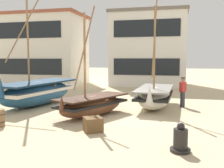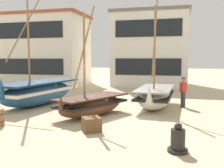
{
  "view_description": "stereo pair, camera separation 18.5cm",
  "coord_description": "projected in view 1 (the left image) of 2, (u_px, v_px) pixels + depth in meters",
  "views": [
    {
      "loc": [
        3.22,
        -12.05,
        2.74
      ],
      "look_at": [
        0.0,
        1.0,
        1.4
      ],
      "focal_mm": 41.38,
      "sensor_mm": 36.0,
      "label": 1
    },
    {
      "loc": [
        3.4,
        -12.0,
        2.74
      ],
      "look_at": [
        0.0,
        1.0,
        1.4
      ],
      "focal_mm": 41.38,
      "sensor_mm": 36.0,
      "label": 2
    }
  ],
  "objects": [
    {
      "name": "ground_plane",
      "position": [
        107.0,
        114.0,
        12.68
      ],
      "size": [
        120.0,
        120.0,
        0.0
      ],
      "primitive_type": "plane",
      "color": "#CCB78E"
    },
    {
      "name": "fishing_boat_near_left",
      "position": [
        92.0,
        105.0,
        12.28
      ],
      "size": [
        2.93,
        4.13,
        5.17
      ],
      "color": "brown",
      "rests_on": "ground"
    },
    {
      "name": "fishing_boat_centre_large",
      "position": [
        38.0,
        92.0,
        15.07
      ],
      "size": [
        2.86,
        5.96,
        7.2
      ],
      "color": "#23517A",
      "rests_on": "ground"
    },
    {
      "name": "fishing_boat_far_right",
      "position": [
        155.0,
        96.0,
        14.36
      ],
      "size": [
        1.96,
        4.68,
        6.08
      ],
      "color": "silver",
      "rests_on": "ground"
    },
    {
      "name": "fisherman_by_hull",
      "position": [
        183.0,
        92.0,
        14.47
      ],
      "size": [
        0.4,
        0.42,
        1.68
      ],
      "color": "#33333D",
      "rests_on": "ground"
    },
    {
      "name": "capstan_winch",
      "position": [
        180.0,
        140.0,
        7.57
      ],
      "size": [
        0.6,
        0.6,
        0.87
      ],
      "color": "black",
      "rests_on": "ground"
    },
    {
      "name": "cargo_crate",
      "position": [
        93.0,
        124.0,
        9.69
      ],
      "size": [
        0.9,
        0.9,
        0.54
      ],
      "primitive_type": "cube",
      "rotation": [
        0.0,
        0.0,
        0.6
      ],
      "color": "brown",
      "rests_on": "ground"
    },
    {
      "name": "harbor_building_main",
      "position": [
        149.0,
        49.0,
        26.42
      ],
      "size": [
        7.57,
        5.6,
        7.38
      ],
      "color": "white",
      "rests_on": "ground"
    },
    {
      "name": "harbor_building_annex",
      "position": [
        33.0,
        50.0,
        27.85
      ],
      "size": [
        11.33,
        5.64,
        7.33
      ],
      "color": "silver",
      "rests_on": "ground"
    }
  ]
}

